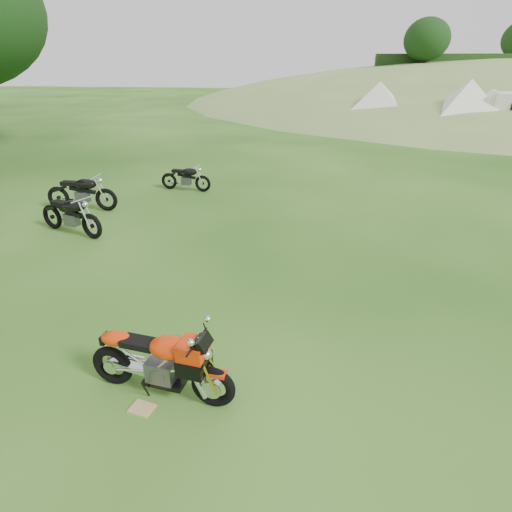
% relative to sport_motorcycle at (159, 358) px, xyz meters
% --- Properties ---
extents(ground, '(120.00, 120.00, 0.00)m').
position_rel_sport_motorcycle_xyz_m(ground, '(1.12, 2.00, -0.55)').
color(ground, '#1A410E').
rests_on(ground, ground).
extents(sport_motorcycle, '(1.89, 0.74, 1.10)m').
position_rel_sport_motorcycle_xyz_m(sport_motorcycle, '(0.00, 0.00, 0.00)').
color(sport_motorcycle, red).
rests_on(sport_motorcycle, ground).
extents(plywood_board, '(0.32, 0.28, 0.02)m').
position_rel_sport_motorcycle_xyz_m(plywood_board, '(-0.16, -0.30, -0.54)').
color(plywood_board, tan).
rests_on(plywood_board, ground).
extents(vintage_moto_b, '(1.93, 1.08, 1.00)m').
position_rel_sport_motorcycle_xyz_m(vintage_moto_b, '(-3.92, 4.95, -0.05)').
color(vintage_moto_b, black).
rests_on(vintage_moto_b, ground).
extents(vintage_moto_c, '(1.97, 0.46, 1.03)m').
position_rel_sport_motorcycle_xyz_m(vintage_moto_c, '(-4.56, 6.69, -0.03)').
color(vintage_moto_c, black).
rests_on(vintage_moto_c, ground).
extents(vintage_moto_d, '(1.66, 0.59, 0.85)m').
position_rel_sport_motorcycle_xyz_m(vintage_moto_d, '(-2.27, 8.94, -0.12)').
color(vintage_moto_d, black).
rests_on(vintage_moto_d, ground).
extents(tent_mid, '(3.64, 3.64, 2.63)m').
position_rel_sport_motorcycle_xyz_m(tent_mid, '(5.43, 24.00, 0.77)').
color(tent_mid, silver).
rests_on(tent_mid, ground).
extents(tent_right, '(3.45, 3.45, 2.79)m').
position_rel_sport_motorcycle_xyz_m(tent_right, '(9.82, 21.71, 0.84)').
color(tent_right, white).
rests_on(tent_right, ground).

